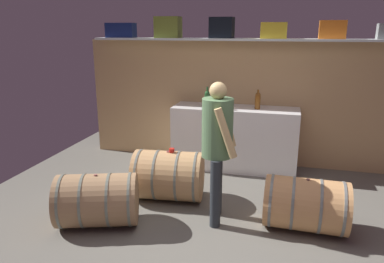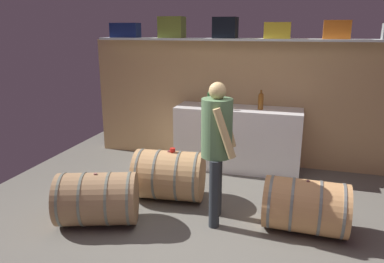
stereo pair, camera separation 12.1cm
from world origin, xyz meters
name	(u,v)px [view 1 (the left image)]	position (x,y,z in m)	size (l,w,h in m)	color
ground_plane	(223,216)	(0.00, 0.63, -0.01)	(6.29, 8.23, 0.02)	#656259
back_wall_panel	(245,103)	(0.00, 2.51, 0.95)	(5.09, 0.10, 1.91)	tan
high_shelf_board	(247,40)	(0.00, 2.36, 1.92)	(4.68, 0.40, 0.03)	silver
toolcase_navy	(121,30)	(-1.98, 2.36, 2.05)	(0.44, 0.25, 0.22)	navy
toolcase_olive	(168,27)	(-1.19, 2.36, 2.10)	(0.37, 0.28, 0.31)	olive
toolcase_black	(222,28)	(-0.37, 2.36, 2.09)	(0.34, 0.28, 0.30)	black
toolcase_yellow	(274,30)	(0.38, 2.36, 2.05)	(0.36, 0.29, 0.22)	yellow
toolcase_orange	(332,30)	(1.16, 2.36, 2.06)	(0.35, 0.19, 0.25)	orange
work_cabinet	(234,138)	(-0.10, 2.17, 0.47)	(1.86, 0.57, 0.95)	white
wine_bottle_amber	(258,100)	(0.22, 2.16, 1.08)	(0.08, 0.08, 0.28)	brown
wine_bottle_dark	(217,97)	(-0.39, 2.21, 1.10)	(0.07, 0.07, 0.33)	black
wine_bottle_green	(207,99)	(-0.50, 2.03, 1.08)	(0.08, 0.08, 0.31)	#2A5C2E
wine_glass	(227,103)	(-0.21, 2.01, 1.04)	(0.08, 0.08, 0.14)	white
wine_barrel_near	(168,175)	(-0.74, 0.90, 0.31)	(0.90, 0.70, 0.63)	tan
wine_barrel_far	(306,205)	(0.89, 0.56, 0.28)	(0.86, 0.59, 0.58)	tan
wine_barrel_flank	(97,200)	(-1.29, 0.09, 0.29)	(0.99, 0.81, 0.59)	#9F7954
tasting_cup	(172,150)	(-0.69, 0.90, 0.65)	(0.07, 0.07, 0.04)	red
winemaker_pouring	(218,138)	(-0.06, 0.52, 0.95)	(0.41, 0.48, 1.55)	#282E33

